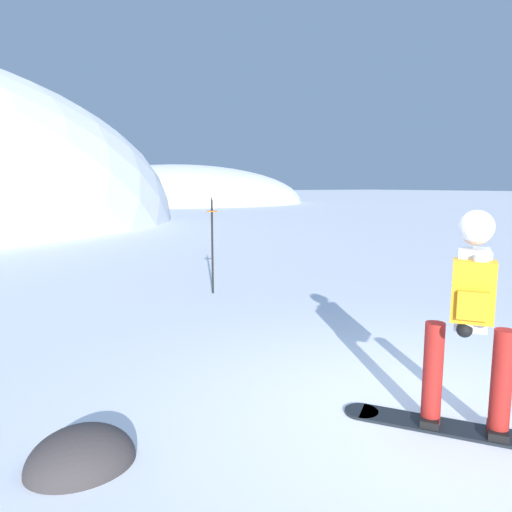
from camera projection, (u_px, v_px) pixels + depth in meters
ground_plane at (436, 421)px, 3.86m from camera, size 300.00×300.00×0.00m
ridge_peak_far at (179, 203)px, 51.48m from camera, size 27.23×24.51×8.13m
snowboarder_main at (470, 318)px, 3.54m from camera, size 1.18×1.55×1.71m
piste_marker_near at (212, 238)px, 8.30m from camera, size 0.20×0.20×1.71m
rock_dark at (81, 464)px, 3.27m from camera, size 0.74×0.63×0.52m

